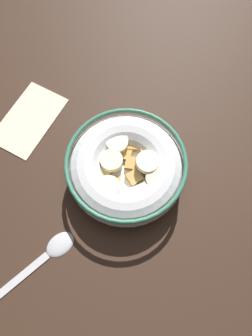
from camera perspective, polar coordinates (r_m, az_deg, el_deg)
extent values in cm
cube|color=#332116|center=(48.72, 0.00, -1.66)|extent=(135.49, 135.49, 2.00)
cylinder|color=silver|center=(47.49, 0.00, -1.15)|extent=(8.98, 8.98, 0.60)
torus|color=silver|center=(45.27, 0.00, -0.15)|extent=(16.33, 16.33, 5.33)
torus|color=#337259|center=(43.06, 0.00, 0.95)|extent=(16.44, 16.44, 0.60)
cylinder|color=white|center=(45.13, 0.00, -0.08)|extent=(13.13, 13.13, 0.40)
cube|color=#B78947|center=(45.82, 1.38, 4.13)|extent=(2.21, 2.18, 0.92)
cube|color=tan|center=(44.02, 1.45, -1.61)|extent=(2.65, 2.65, 1.08)
cube|color=tan|center=(44.22, -4.04, -0.73)|extent=(2.43, 2.44, 0.89)
cube|color=#AD7F42|center=(44.41, 4.47, -0.38)|extent=(2.54, 2.54, 0.82)
cube|color=#B78947|center=(45.38, -0.22, 2.48)|extent=(1.87, 1.88, 0.84)
cube|color=#B78947|center=(44.74, 1.04, 0.79)|extent=(1.98, 1.99, 0.85)
cube|color=tan|center=(45.32, -2.56, 2.97)|extent=(2.05, 1.98, 1.02)
cube|color=#AD7F42|center=(44.05, 6.17, -2.04)|extent=(2.48, 2.46, 0.93)
cube|color=#AD7F42|center=(43.06, 0.94, -5.66)|extent=(2.64, 2.64, 1.02)
cube|color=#B78947|center=(43.85, -2.12, -2.68)|extent=(2.32, 2.25, 1.07)
cube|color=#B78947|center=(46.50, -0.73, 5.82)|extent=(2.59, 2.59, 0.88)
cube|color=tan|center=(43.15, 3.20, -6.20)|extent=(2.65, 2.65, 1.08)
cube|color=tan|center=(45.37, -4.58, 2.00)|extent=(2.43, 2.40, 0.96)
cube|color=tan|center=(45.99, 4.78, 4.59)|extent=(2.00, 1.97, 0.90)
cube|color=tan|center=(45.28, 3.75, 2.82)|extent=(2.53, 2.52, 0.88)
cube|color=#AD7F42|center=(45.08, -6.81, 0.83)|extent=(1.99, 2.02, 0.90)
cube|color=tan|center=(43.38, 4.14, -3.95)|extent=(2.46, 2.48, 0.94)
cube|color=#AD7F42|center=(44.65, -2.49, 0.84)|extent=(2.50, 2.51, 0.86)
cube|color=#AD7F42|center=(46.42, -3.30, 5.87)|extent=(2.48, 2.50, 0.91)
cylinder|color=beige|center=(42.99, 5.50, -1.86)|extent=(4.33, 4.31, 1.18)
cylinder|color=#F9EFC6|center=(45.01, -1.60, 4.55)|extent=(3.83, 3.83, 1.31)
cylinder|color=beige|center=(42.35, -3.08, -3.38)|extent=(3.79, 3.75, 1.41)
cylinder|color=beige|center=(44.00, -2.46, 1.60)|extent=(4.30, 4.27, 1.14)
cylinder|color=#F4EABC|center=(43.38, 3.73, 1.03)|extent=(4.15, 4.20, 1.31)
cylinder|color=#F4EABC|center=(42.00, -0.31, -5.68)|extent=(3.33, 3.29, 1.20)
ellipsoid|color=#B7B7BC|center=(45.93, -11.52, -12.93)|extent=(5.01, 4.69, 0.80)
cube|color=#B7B7BC|center=(47.17, -18.78, -18.25)|extent=(9.14, 6.66, 0.36)
cube|color=beige|center=(53.62, -16.59, 8.16)|extent=(13.30, 9.77, 0.30)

